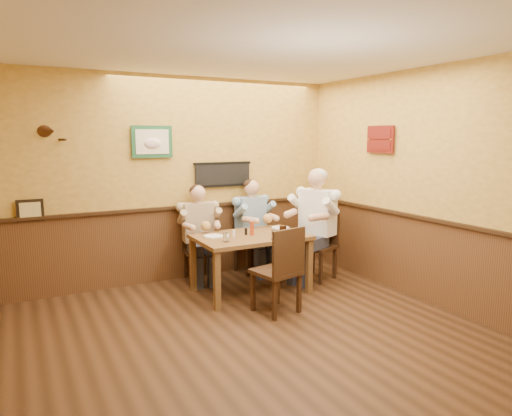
{
  "coord_description": "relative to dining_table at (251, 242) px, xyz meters",
  "views": [
    {
      "loc": [
        -1.85,
        -3.53,
        1.99
      ],
      "look_at": [
        0.81,
        1.45,
        1.1
      ],
      "focal_mm": 32.0,
      "sensor_mm": 36.0,
      "label": 1
    }
  ],
  "objects": [
    {
      "name": "plate_far_right",
      "position": [
        0.56,
        0.19,
        0.1
      ],
      "size": [
        0.28,
        0.28,
        0.02
      ],
      "primitive_type": "cylinder",
      "rotation": [
        0.0,
        0.0,
        0.17
      ],
      "color": "white",
      "rests_on": "dining_table"
    },
    {
      "name": "chair_near_side",
      "position": [
        -0.06,
        -0.74,
        -0.16
      ],
      "size": [
        0.54,
        0.54,
        1.0
      ],
      "primitive_type": null,
      "rotation": [
        0.0,
        0.0,
        3.34
      ],
      "color": "#362111",
      "rests_on": "ground"
    },
    {
      "name": "plate_far_left",
      "position": [
        -0.46,
        0.12,
        0.1
      ],
      "size": [
        0.25,
        0.25,
        0.02
      ],
      "primitive_type": "cylinder",
      "rotation": [
        0.0,
        0.0,
        0.01
      ],
      "color": "white",
      "rests_on": "dining_table"
    },
    {
      "name": "chair_right_end",
      "position": [
        1.07,
        0.04,
        -0.17
      ],
      "size": [
        0.59,
        0.59,
        0.98
      ],
      "primitive_type": null,
      "rotation": [
        0.0,
        0.0,
        -1.19
      ],
      "color": "#362111",
      "rests_on": "ground"
    },
    {
      "name": "chair_back_right",
      "position": [
        0.41,
        0.78,
        -0.23
      ],
      "size": [
        0.44,
        0.44,
        0.86
      ],
      "primitive_type": null,
      "rotation": [
        0.0,
        0.0,
        0.12
      ],
      "color": "#362111",
      "rests_on": "ground"
    },
    {
      "name": "chair_back_left",
      "position": [
        -0.41,
        0.8,
        -0.24
      ],
      "size": [
        0.43,
        0.43,
        0.84
      ],
      "primitive_type": null,
      "rotation": [
        0.0,
        0.0,
        -0.12
      ],
      "color": "#362111",
      "rests_on": "ground"
    },
    {
      "name": "diner_blue_polo",
      "position": [
        0.41,
        0.78,
        -0.04
      ],
      "size": [
        0.63,
        0.63,
        1.24
      ],
      "primitive_type": null,
      "rotation": [
        0.0,
        0.0,
        0.12
      ],
      "color": "#7B9CB9",
      "rests_on": "ground"
    },
    {
      "name": "salt_shaker",
      "position": [
        -0.24,
        -0.0,
        0.14
      ],
      "size": [
        0.04,
        0.04,
        0.09
      ],
      "primitive_type": "cylinder",
      "rotation": [
        0.0,
        0.0,
        -0.32
      ],
      "color": "white",
      "rests_on": "dining_table"
    },
    {
      "name": "water_glass_mid",
      "position": [
        0.12,
        -0.38,
        0.15
      ],
      "size": [
        0.1,
        0.1,
        0.12
      ],
      "primitive_type": "cylinder",
      "rotation": [
        0.0,
        0.0,
        0.28
      ],
      "color": "white",
      "rests_on": "dining_table"
    },
    {
      "name": "cola_tumbler",
      "position": [
        0.37,
        -0.18,
        0.15
      ],
      "size": [
        0.11,
        0.11,
        0.12
      ],
      "primitive_type": "cylinder",
      "rotation": [
        0.0,
        0.0,
        0.2
      ],
      "color": "black",
      "rests_on": "dining_table"
    },
    {
      "name": "diner_white_elder",
      "position": [
        1.07,
        0.04,
        0.04
      ],
      "size": [
        0.84,
        0.84,
        1.4
      ],
      "primitive_type": null,
      "rotation": [
        0.0,
        0.0,
        -1.19
      ],
      "color": "white",
      "rests_on": "ground"
    },
    {
      "name": "dining_table",
      "position": [
        0.0,
        0.0,
        0.0
      ],
      "size": [
        1.4,
        0.9,
        0.75
      ],
      "color": "brown",
      "rests_on": "ground"
    },
    {
      "name": "room",
      "position": [
        -0.63,
        -1.33,
        1.03
      ],
      "size": [
        5.02,
        5.03,
        2.81
      ],
      "color": "black",
      "rests_on": "ground"
    },
    {
      "name": "water_glass_left",
      "position": [
        -0.43,
        -0.2,
        0.15
      ],
      "size": [
        0.09,
        0.09,
        0.11
      ],
      "primitive_type": "cylinder",
      "rotation": [
        0.0,
        0.0,
        0.38
      ],
      "color": "silver",
      "rests_on": "dining_table"
    },
    {
      "name": "hot_sauce_bottle",
      "position": [
        0.01,
        -0.02,
        0.19
      ],
      "size": [
        0.05,
        0.05,
        0.2
      ],
      "primitive_type": "cylinder",
      "rotation": [
        0.0,
        0.0,
        -0.01
      ],
      "color": "#B53813",
      "rests_on": "dining_table"
    },
    {
      "name": "pepper_shaker",
      "position": [
        -0.05,
        0.04,
        0.13
      ],
      "size": [
        0.04,
        0.04,
        0.08
      ],
      "primitive_type": "cylinder",
      "rotation": [
        0.0,
        0.0,
        0.21
      ],
      "color": "black",
      "rests_on": "dining_table"
    },
    {
      "name": "diner_tan_shirt",
      "position": [
        -0.41,
        0.8,
        -0.06
      ],
      "size": [
        0.62,
        0.62,
        1.2
      ],
      "primitive_type": null,
      "rotation": [
        0.0,
        0.0,
        -0.12
      ],
      "color": "tan",
      "rests_on": "ground"
    }
  ]
}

